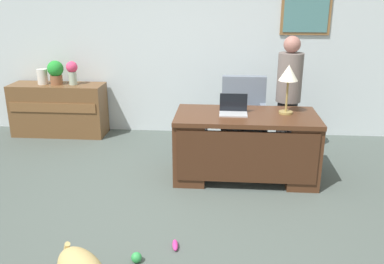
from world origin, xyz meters
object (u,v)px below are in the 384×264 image
at_px(armchair, 243,120).
at_px(person_standing, 288,97).
at_px(vase_with_flowers, 72,71).
at_px(credenza, 59,110).
at_px(potted_plant, 56,71).
at_px(laptop, 233,109).
at_px(vase_empty, 42,77).
at_px(desk, 245,145).
at_px(dog_toy_plush, 175,245).
at_px(desk_lamp, 288,76).
at_px(dog_toy_ball, 136,257).

bearing_deg(armchair, person_standing, -11.96).
bearing_deg(vase_with_flowers, credenza, -179.71).
xyz_separation_m(credenza, potted_plant, (0.01, 0.00, 0.60)).
distance_m(credenza, person_standing, 3.48).
bearing_deg(laptop, vase_empty, 154.73).
height_order(desk, person_standing, person_standing).
xyz_separation_m(vase_with_flowers, dog_toy_plush, (1.90, -2.91, -0.98)).
bearing_deg(desk_lamp, person_standing, 79.97).
bearing_deg(dog_toy_ball, credenza, 120.73).
relative_size(credenza, dog_toy_ball, 15.95).
bearing_deg(desk, dog_toy_plush, -113.50).
distance_m(vase_empty, potted_plant, 0.23).
relative_size(desk, dog_toy_plush, 10.29).
xyz_separation_m(person_standing, dog_toy_plush, (-1.22, -2.25, -0.80)).
distance_m(desk, credenza, 3.15).
bearing_deg(potted_plant, dog_toy_ball, -59.38).
relative_size(credenza, desk_lamp, 2.51).
bearing_deg(laptop, desk, -17.34).
distance_m(laptop, vase_empty, 3.18).
distance_m(desk_lamp, dog_toy_plush, 2.30).
xyz_separation_m(armchair, laptop, (-0.16, -0.81, 0.37)).
bearing_deg(desk_lamp, dog_toy_ball, -127.26).
distance_m(armchair, potted_plant, 2.91).
distance_m(desk_lamp, vase_with_flowers, 3.28).
distance_m(armchair, vase_empty, 3.11).
distance_m(armchair, dog_toy_ball, 2.80).
relative_size(vase_with_flowers, potted_plant, 0.98).
relative_size(laptop, vase_with_flowers, 0.91).
bearing_deg(credenza, armchair, -10.88).
relative_size(desk, credenza, 1.16).
relative_size(credenza, vase_with_flowers, 4.03).
relative_size(potted_plant, dog_toy_ball, 4.04).
bearing_deg(person_standing, laptop, -136.18).
bearing_deg(armchair, desk_lamp, -58.85).
bearing_deg(vase_with_flowers, vase_empty, -180.00).
xyz_separation_m(armchair, vase_empty, (-3.03, 0.54, 0.44)).
bearing_deg(armchair, vase_with_flowers, 168.00).
bearing_deg(desk, vase_with_flowers, 151.21).
relative_size(vase_empty, dog_toy_plush, 1.44).
height_order(potted_plant, dog_toy_ball, potted_plant).
height_order(armchair, laptop, armchair).
bearing_deg(vase_empty, desk_lamp, -20.38).
distance_m(desk, potted_plant, 3.19).
distance_m(armchair, laptop, 0.91).
relative_size(desk, armchair, 1.58).
relative_size(desk_lamp, potted_plant, 1.57).
bearing_deg(vase_with_flowers, desk, -28.79).
xyz_separation_m(person_standing, desk_lamp, (-0.11, -0.63, 0.40)).
height_order(laptop, vase_with_flowers, vase_with_flowers).
height_order(laptop, desk_lamp, desk_lamp).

